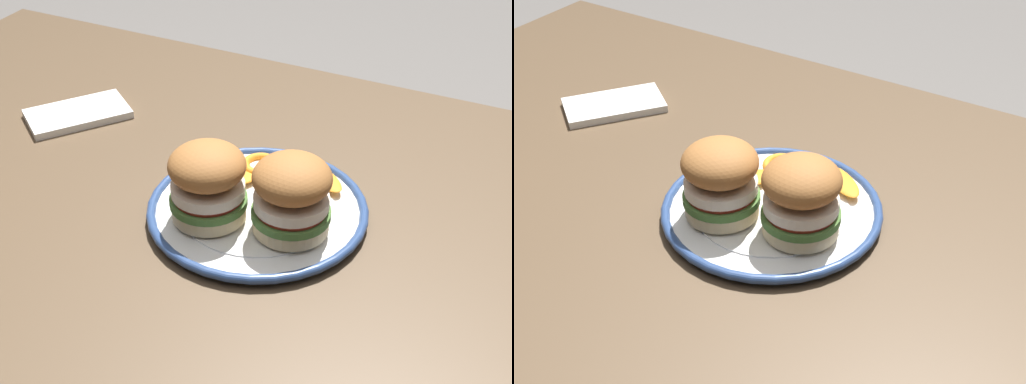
% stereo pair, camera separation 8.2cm
% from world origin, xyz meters
% --- Properties ---
extents(dining_table, '(1.41, 0.87, 0.73)m').
position_xyz_m(dining_table, '(0.00, 0.00, 0.63)').
color(dining_table, brown).
rests_on(dining_table, ground).
extents(dinner_plate, '(0.29, 0.29, 0.02)m').
position_xyz_m(dinner_plate, '(0.06, -0.00, 0.74)').
color(dinner_plate, white).
rests_on(dinner_plate, dining_table).
extents(sandwich_half_left, '(0.11, 0.11, 0.10)m').
position_xyz_m(sandwich_half_left, '(0.12, -0.03, 0.80)').
color(sandwich_half_left, beige).
rests_on(sandwich_half_left, dinner_plate).
extents(sandwich_half_right, '(0.11, 0.11, 0.10)m').
position_xyz_m(sandwich_half_right, '(0.01, -0.05, 0.80)').
color(sandwich_half_right, beige).
rests_on(sandwich_half_right, dinner_plate).
extents(orange_peel_curled, '(0.08, 0.08, 0.01)m').
position_xyz_m(orange_peel_curled, '(0.03, 0.08, 0.75)').
color(orange_peel_curled, orange).
rests_on(orange_peel_curled, dinner_plate).
extents(orange_peel_strip_long, '(0.08, 0.07, 0.01)m').
position_xyz_m(orange_peel_strip_long, '(0.11, 0.09, 0.75)').
color(orange_peel_strip_long, orange).
rests_on(orange_peel_strip_long, dinner_plate).
extents(orange_peel_strip_short, '(0.08, 0.08, 0.01)m').
position_xyz_m(orange_peel_strip_short, '(0.01, 0.03, 0.75)').
color(orange_peel_strip_short, orange).
rests_on(orange_peel_strip_short, dinner_plate).
extents(folded_napkin, '(0.16, 0.18, 0.01)m').
position_xyz_m(folded_napkin, '(-0.31, 0.11, 0.73)').
color(folded_napkin, white).
rests_on(folded_napkin, dining_table).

